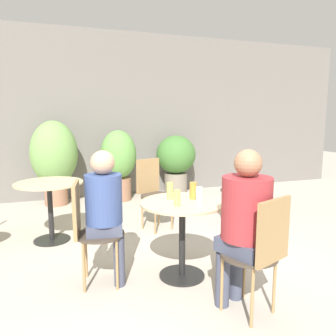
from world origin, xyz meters
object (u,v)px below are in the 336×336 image
Objects in this scene: bistro_chair_3 at (243,183)px; seated_person_0 at (106,205)px; bistro_chair_4 at (252,174)px; potted_plant_0 at (54,156)px; beer_glass_3 at (199,195)px; bistro_chair_2 at (152,187)px; beer_glass_0 at (193,191)px; bistro_chair_0 at (88,224)px; potted_plant_2 at (176,159)px; cafe_table_far at (50,196)px; beer_glass_1 at (170,191)px; beer_glass_2 at (177,198)px; cafe_table_near at (182,220)px; seated_person_1 at (244,217)px; potted_plant_1 at (119,161)px; bistro_chair_1 at (261,247)px.

seated_person_0 reaches higher than bistro_chair_3.
bistro_chair_4 is 0.65× the size of potted_plant_0.
seated_person_0 is 8.40× the size of beer_glass_3.
potted_plant_0 is at bearing 104.98° from bistro_chair_2.
bistro_chair_3 is 5.81× the size of beer_glass_0.
bistro_chair_0 reaches higher than beer_glass_3.
potted_plant_2 is (0.95, 3.15, -0.11)m from beer_glass_3.
potted_plant_2 is at bearing -21.63° from seated_person_0.
cafe_table_far is at bearing 24.13° from bistro_chair_0.
bistro_chair_2 reaches higher than cafe_table_far.
cafe_table_far is 2.84m from potted_plant_2.
cafe_table_far is at bearing 98.77° from bistro_chair_4.
bistro_chair_4 is at bearing 40.07° from beer_glass_1.
seated_person_0 is at bearing 158.96° from beer_glass_2.
potted_plant_0 is (-1.22, 3.12, 0.04)m from beer_glass_3.
bistro_chair_0 is 1.00m from beer_glass_3.
cafe_table_near is at bearing -70.33° from potted_plant_0.
beer_glass_2 is (-0.10, -0.12, 0.24)m from cafe_table_near.
seated_person_0 is 0.96× the size of seated_person_1.
seated_person_0 reaches higher than bistro_chair_0.
potted_plant_0 reaches higher than potted_plant_2.
potted_plant_1 is (-0.27, 3.65, -0.03)m from seated_person_1.
bistro_chair_2 is at bearing -106.44° from bistro_chair_1.
bistro_chair_0 is at bearing -179.63° from beer_glass_1.
cafe_table_far is at bearing -75.76° from seated_person_1.
bistro_chair_0 is 1.45m from bistro_chair_1.
potted_plant_0 reaches higher than cafe_table_near.
cafe_table_far is at bearing 30.18° from seated_person_0.
potted_plant_1 is at bearing -106.92° from seated_person_1.
bistro_chair_4 is 6.55× the size of beer_glass_2.
bistro_chair_2 reaches higher than beer_glass_1.
bistro_chair_4 is 5.81× the size of beer_glass_0.
beer_glass_3 is at bearing -34.82° from bistro_chair_3.
cafe_table_near is 1.40m from bistro_chair_2.
seated_person_0 is 1.06× the size of potted_plant_2.
beer_glass_0 is at bearing -18.02° from beer_glass_1.
bistro_chair_0 is at bearing 121.48° from bistro_chair_4.
cafe_table_near is 1.77m from cafe_table_far.
cafe_table_near is 0.62× the size of seated_person_1.
seated_person_0 is 0.62m from beer_glass_2.
bistro_chair_1 is at bearing -123.32° from seated_person_0.
bistro_chair_1 is 0.74× the size of seated_person_1.
beer_glass_2 is 0.23m from beer_glass_3.
bistro_chair_1 is 0.76m from beer_glass_3.
bistro_chair_1 is at bearing 90.00° from seated_person_1.
bistro_chair_2 is 0.74× the size of potted_plant_1.
beer_glass_1 is at bearing -88.93° from seated_person_1.
bistro_chair_3 is at bearing 42.24° from beer_glass_2.
bistro_chair_2 is 2.04m from seated_person_1.
cafe_table_far is 2.57m from bistro_chair_1.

